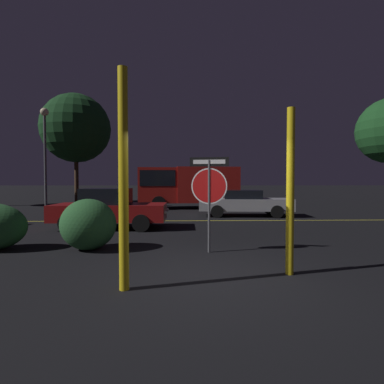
# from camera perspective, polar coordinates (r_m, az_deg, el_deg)

# --- Properties ---
(ground_plane) EXTENTS (260.00, 260.00, 0.00)m
(ground_plane) POSITION_cam_1_polar(r_m,az_deg,el_deg) (5.53, 3.54, -16.04)
(ground_plane) COLOR black
(road_center_stripe) EXTENTS (39.47, 0.12, 0.01)m
(road_center_stripe) POSITION_cam_1_polar(r_m,az_deg,el_deg) (13.14, 0.44, -5.48)
(road_center_stripe) COLOR gold
(road_center_stripe) RESTS_ON ground_plane
(stop_sign) EXTENTS (0.93, 0.22, 2.30)m
(stop_sign) POSITION_cam_1_polar(r_m,az_deg,el_deg) (7.20, 3.28, 1.22)
(stop_sign) COLOR #4C4C51
(stop_sign) RESTS_ON ground_plane
(yellow_pole_left) EXTENTS (0.15, 0.15, 3.49)m
(yellow_pole_left) POSITION_cam_1_polar(r_m,az_deg,el_deg) (4.80, -12.93, 2.30)
(yellow_pole_left) COLOR yellow
(yellow_pole_left) RESTS_ON ground_plane
(yellow_pole_right) EXTENTS (0.14, 0.14, 3.06)m
(yellow_pole_right) POSITION_cam_1_polar(r_m,az_deg,el_deg) (5.77, 18.21, 0.07)
(yellow_pole_right) COLOR yellow
(yellow_pole_right) RESTS_ON ground_plane
(hedge_bush_1) EXTENTS (1.38, 1.20, 1.28)m
(hedge_bush_1) POSITION_cam_1_polar(r_m,az_deg,el_deg) (7.97, -19.14, -5.85)
(hedge_bush_1) COLOR #285B2D
(hedge_bush_1) RESTS_ON ground_plane
(passing_car_2) EXTENTS (4.14, 1.89, 1.46)m
(passing_car_2) POSITION_cam_1_polar(r_m,az_deg,el_deg) (11.39, -15.41, -3.08)
(passing_car_2) COLOR maroon
(passing_car_2) RESTS_ON ground_plane
(passing_car_3) EXTENTS (4.71, 2.06, 1.30)m
(passing_car_3) POSITION_cam_1_polar(r_m,az_deg,el_deg) (15.11, 9.92, -2.00)
(passing_car_3) COLOR #9E9EA3
(passing_car_3) RESTS_ON ground_plane
(delivery_truck) EXTENTS (6.39, 2.85, 2.63)m
(delivery_truck) POSITION_cam_1_polar(r_m,az_deg,el_deg) (19.24, -1.28, 1.46)
(delivery_truck) COLOR maroon
(delivery_truck) RESTS_ON ground_plane
(street_lamp) EXTENTS (0.51, 0.51, 6.37)m
(street_lamp) POSITION_cam_1_polar(r_m,az_deg,el_deg) (21.39, -26.22, 9.02)
(street_lamp) COLOR #4C4C51
(street_lamp) RESTS_ON ground_plane
(tree_1) EXTENTS (5.43, 5.43, 8.67)m
(tree_1) POSITION_cam_1_polar(r_m,az_deg,el_deg) (26.05, -21.25, 11.22)
(tree_1) COLOR #422D1E
(tree_1) RESTS_ON ground_plane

